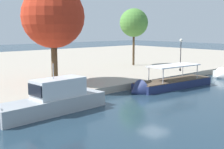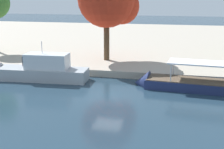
# 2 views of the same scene
# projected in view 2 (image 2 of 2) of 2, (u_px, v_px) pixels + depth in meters

# --- Properties ---
(ground_plane) EXTENTS (220.00, 220.00, 0.00)m
(ground_plane) POSITION_uv_depth(u_px,v_px,m) (108.00, 98.00, 26.59)
(ground_plane) COLOR #1E3342
(dock_promenade) EXTENTS (120.00, 55.00, 0.76)m
(dock_promenade) POSITION_uv_depth(u_px,v_px,m) (149.00, 40.00, 58.63)
(dock_promenade) COLOR #A39989
(dock_promenade) RESTS_ON ground_plane
(motor_yacht_1) EXTENTS (10.94, 3.14, 4.88)m
(motor_yacht_1) POSITION_uv_depth(u_px,v_px,m) (37.00, 72.00, 32.09)
(motor_yacht_1) COLOR #9EA3A8
(motor_yacht_1) RESTS_ON ground_plane
(tour_boat_2) EXTENTS (12.17, 3.66, 3.72)m
(tour_boat_2) POSITION_uv_depth(u_px,v_px,m) (193.00, 86.00, 28.90)
(tour_boat_2) COLOR navy
(tour_boat_2) RESTS_ON ground_plane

